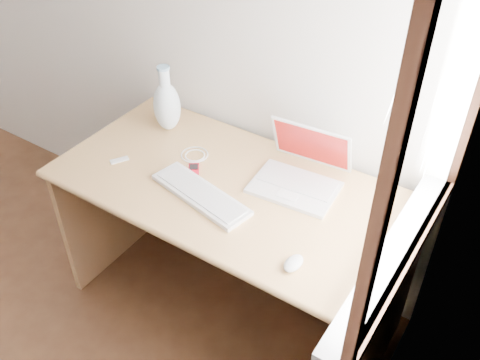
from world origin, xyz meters
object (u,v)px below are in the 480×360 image
Objects in this scene: desk at (242,213)px; vase at (167,105)px; external_keyboard at (201,194)px; laptop at (300,173)px.

desk is 4.63× the size of vase.
vase is (-0.40, 0.30, 0.11)m from external_keyboard.
vase is at bearing 154.68° from external_keyboard.
desk is 0.35m from laptop.
external_keyboard is 1.48× the size of vase.
laptop reaches higher than external_keyboard.
laptop is 1.12× the size of vase.
laptop is 0.39m from external_keyboard.
external_keyboard is at bearing -105.26° from desk.
vase reaches higher than desk.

